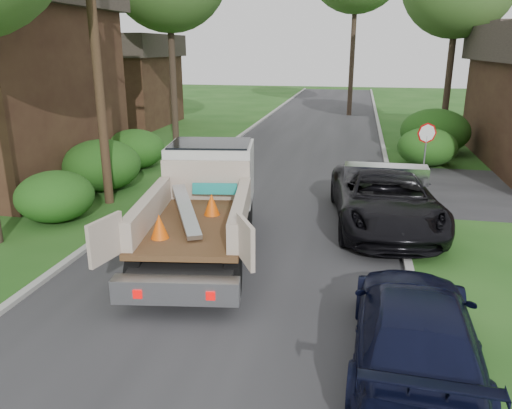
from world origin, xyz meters
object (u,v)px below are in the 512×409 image
object	(u,v)px
utility_pole	(95,44)
navy_suv	(415,328)
house_left_far	(115,79)
flatbed_truck	(205,193)
black_pickup	(384,198)
stop_sign	(426,142)

from	to	relation	value
utility_pole	navy_suv	distance (m)	12.73
utility_pole	house_left_far	size ratio (longest dim) A/B	1.32
flatbed_truck	utility_pole	bearing A→B (deg)	138.97
house_left_far	black_pickup	distance (m)	24.57
house_left_far	flatbed_truck	xyz separation A→B (m)	(12.30, -19.72, -1.69)
navy_suv	stop_sign	bearing A→B (deg)	-94.47
utility_pole	navy_suv	bearing A→B (deg)	-38.87
house_left_far	flatbed_truck	bearing A→B (deg)	-58.05
house_left_far	flatbed_truck	size ratio (longest dim) A/B	1.09
black_pickup	stop_sign	bearing A→B (deg)	64.16
flatbed_truck	navy_suv	distance (m)	6.94
stop_sign	black_pickup	xyz separation A→B (m)	(-1.60, -4.50, -0.92)
navy_suv	house_left_far	bearing A→B (deg)	-52.30
utility_pole	flatbed_truck	bearing A→B (deg)	-32.30
utility_pole	house_left_far	bearing A→B (deg)	115.23
house_left_far	utility_pole	bearing A→B (deg)	-64.77
house_left_far	stop_sign	bearing A→B (deg)	-34.81
utility_pole	flatbed_truck	xyz separation A→B (m)	(4.28, -2.71, -3.81)
stop_sign	house_left_far	bearing A→B (deg)	145.19
flatbed_truck	navy_suv	bearing A→B (deg)	-52.42
flatbed_truck	black_pickup	bearing A→B (deg)	16.14
stop_sign	navy_suv	size ratio (longest dim) A/B	0.50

